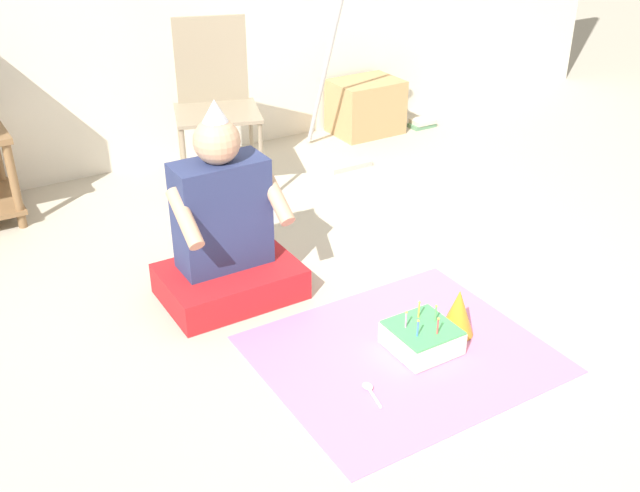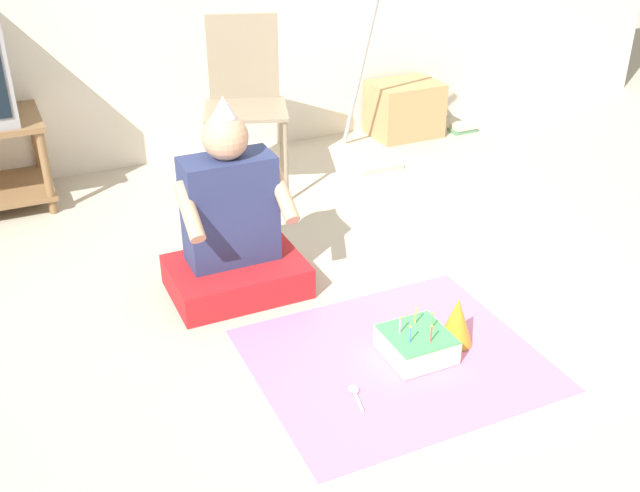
{
  "view_description": "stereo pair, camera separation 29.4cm",
  "coord_description": "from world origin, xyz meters",
  "views": [
    {
      "loc": [
        -1.77,
        -1.95,
        1.75
      ],
      "look_at": [
        -0.43,
        0.27,
        0.35
      ],
      "focal_mm": 42.0,
      "sensor_mm": 36.0,
      "label": 1
    },
    {
      "loc": [
        -1.51,
        -2.08,
        1.75
      ],
      "look_at": [
        -0.43,
        0.27,
        0.35
      ],
      "focal_mm": 42.0,
      "sensor_mm": 36.0,
      "label": 2
    }
  ],
  "objects": [
    {
      "name": "person_seated",
      "position": [
        -0.67,
        0.66,
        0.28
      ],
      "size": [
        0.58,
        0.42,
        0.87
      ],
      "color": "red",
      "rests_on": "ground_plane"
    },
    {
      "name": "birthday_cake",
      "position": [
        -0.2,
        -0.11,
        0.06
      ],
      "size": [
        0.24,
        0.24,
        0.17
      ],
      "color": "#F4E0C6",
      "rests_on": "party_cloth"
    },
    {
      "name": "plastic_spoon_near",
      "position": [
        -0.52,
        -0.22,
        0.01
      ],
      "size": [
        0.05,
        0.14,
        0.01
      ],
      "color": "white",
      "rests_on": "party_cloth"
    },
    {
      "name": "folding_chair",
      "position": [
        -0.22,
        1.72,
        0.55
      ],
      "size": [
        0.55,
        0.53,
        0.95
      ],
      "color": "gray",
      "rests_on": "ground_plane"
    },
    {
      "name": "party_hat_blue",
      "position": [
        -0.01,
        -0.1,
        0.11
      ],
      "size": [
        0.14,
        0.14,
        0.2
      ],
      "color": "gold",
      "rests_on": "party_cloth"
    },
    {
      "name": "dust_mop",
      "position": [
        0.58,
        1.73,
        0.38
      ],
      "size": [
        0.28,
        0.54,
        1.28
      ],
      "color": "#B2ADA3",
      "rests_on": "ground_plane"
    },
    {
      "name": "book_pile",
      "position": [
        1.42,
        1.95,
        0.03
      ],
      "size": [
        0.18,
        0.12,
        0.06
      ],
      "color": "#60936B",
      "rests_on": "ground_plane"
    },
    {
      "name": "ground_plane",
      "position": [
        0.0,
        0.0,
        0.0
      ],
      "size": [
        16.0,
        16.0,
        0.0
      ],
      "primitive_type": "plane",
      "color": "#BCB29E"
    },
    {
      "name": "cardboard_box_stack",
      "position": [
        1.02,
        2.08,
        0.18
      ],
      "size": [
        0.45,
        0.35,
        0.36
      ],
      "color": "tan",
      "rests_on": "ground_plane"
    },
    {
      "name": "party_cloth",
      "position": [
        -0.28,
        -0.1,
        0.0
      ],
      "size": [
        1.07,
        0.91,
        0.01
      ],
      "color": "pink",
      "rests_on": "ground_plane"
    }
  ]
}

